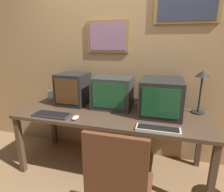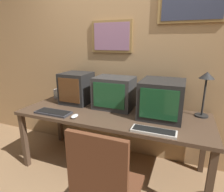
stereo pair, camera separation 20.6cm
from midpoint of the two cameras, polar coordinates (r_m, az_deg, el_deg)
name	(u,v)px [view 2 (the right image)]	position (r m, az deg, el deg)	size (l,w,h in m)	color
wall_back	(126,58)	(2.42, 6.71, 11.39)	(8.00, 0.08, 2.60)	tan
desk	(112,118)	(2.15, 2.76, -6.78)	(2.12, 0.78, 0.73)	#4C3828
monitor_left	(77,88)	(2.45, -8.37, 2.41)	(0.35, 0.36, 0.40)	black
monitor_center	(114,93)	(2.24, 3.32, 0.99)	(0.46, 0.36, 0.38)	#333333
monitor_right	(162,99)	(2.07, 17.75, -0.81)	(0.44, 0.48, 0.39)	black
keyboard_main	(53,112)	(2.17, -14.88, -4.89)	(0.41, 0.17, 0.03)	#333338
keyboard_side	(154,131)	(1.74, 15.99, -10.32)	(0.40, 0.13, 0.03)	beige
mouse_near_keyboard	(75,116)	(2.00, -8.45, -6.15)	(0.06, 0.11, 0.03)	silver
desk_clock	(58,94)	(2.74, -13.96, 0.66)	(0.12, 0.07, 0.13)	#B7B2AD
desk_lamp	(206,83)	(2.19, 29.18, 3.41)	(0.15, 0.15, 0.48)	black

